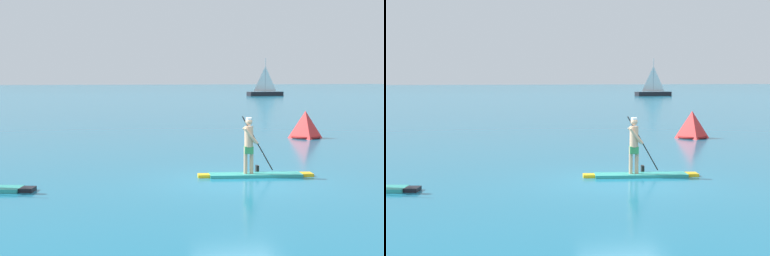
% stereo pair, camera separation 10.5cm
% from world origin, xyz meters
% --- Properties ---
extents(ground, '(440.00, 440.00, 0.00)m').
position_xyz_m(ground, '(0.00, 0.00, 0.00)').
color(ground, '#196B8C').
extents(paddleboarder_mid_center, '(3.52, 1.06, 1.86)m').
position_xyz_m(paddleboarder_mid_center, '(0.67, 0.73, 0.40)').
color(paddleboarder_mid_center, teal).
rests_on(paddleboarder_mid_center, ground).
extents(race_marker_buoy, '(1.49, 1.49, 1.35)m').
position_xyz_m(race_marker_buoy, '(6.88, 10.24, 0.61)').
color(race_marker_buoy, red).
rests_on(race_marker_buoy, ground).
extents(sailboat_right_horizon, '(6.09, 2.26, 6.15)m').
position_xyz_m(sailboat_right_horizon, '(28.09, 70.00, 0.66)').
color(sailboat_right_horizon, black).
rests_on(sailboat_right_horizon, ground).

